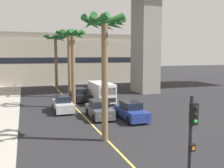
{
  "coord_description": "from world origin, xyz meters",
  "views": [
    {
      "loc": [
        -5.03,
        -0.48,
        5.63
      ],
      "look_at": [
        0.0,
        14.0,
        3.84
      ],
      "focal_mm": 40.77,
      "sensor_mm": 36.0,
      "label": 1
    }
  ],
  "objects_px": {
    "car_queue_third": "(80,95)",
    "palm_tree_far_median": "(69,45)",
    "traffic_light_median_near": "(192,138)",
    "delivery_van": "(101,92)",
    "car_queue_fourth": "(99,110)",
    "palm_tree_farthest_median": "(73,46)",
    "palm_tree_mid_median": "(55,46)",
    "car_queue_second": "(63,104)",
    "car_queue_front": "(131,111)",
    "palm_tree_near_median": "(105,40)"
  },
  "relations": [
    {
      "from": "car_queue_second",
      "to": "palm_tree_near_median",
      "type": "bearing_deg",
      "value": -81.92
    },
    {
      "from": "delivery_van",
      "to": "car_queue_front",
      "type": "bearing_deg",
      "value": -88.79
    },
    {
      "from": "car_queue_fourth",
      "to": "palm_tree_farthest_median",
      "type": "distance_m",
      "value": 7.83
    },
    {
      "from": "traffic_light_median_near",
      "to": "palm_tree_near_median",
      "type": "bearing_deg",
      "value": 94.04
    },
    {
      "from": "traffic_light_median_near",
      "to": "palm_tree_far_median",
      "type": "height_order",
      "value": "palm_tree_far_median"
    },
    {
      "from": "delivery_van",
      "to": "palm_tree_far_median",
      "type": "bearing_deg",
      "value": 118.55
    },
    {
      "from": "palm_tree_farthest_median",
      "to": "palm_tree_mid_median",
      "type": "bearing_deg",
      "value": 89.63
    },
    {
      "from": "car_queue_third",
      "to": "palm_tree_mid_median",
      "type": "height_order",
      "value": "palm_tree_mid_median"
    },
    {
      "from": "delivery_van",
      "to": "car_queue_second",
      "type": "bearing_deg",
      "value": -146.84
    },
    {
      "from": "car_queue_second",
      "to": "palm_tree_near_median",
      "type": "relative_size",
      "value": 0.5
    },
    {
      "from": "palm_tree_far_median",
      "to": "palm_tree_farthest_median",
      "type": "xyz_separation_m",
      "value": [
        -0.77,
        -6.82,
        -0.31
      ]
    },
    {
      "from": "traffic_light_median_near",
      "to": "delivery_van",
      "type": "bearing_deg",
      "value": 81.79
    },
    {
      "from": "car_queue_third",
      "to": "palm_tree_far_median",
      "type": "xyz_separation_m",
      "value": [
        -0.65,
        3.35,
        6.08
      ]
    },
    {
      "from": "car_queue_third",
      "to": "palm_tree_near_median",
      "type": "height_order",
      "value": "palm_tree_near_median"
    },
    {
      "from": "car_queue_front",
      "to": "delivery_van",
      "type": "xyz_separation_m",
      "value": [
        -0.18,
        8.37,
        0.57
      ]
    },
    {
      "from": "palm_tree_near_median",
      "to": "palm_tree_farthest_median",
      "type": "distance_m",
      "value": 11.11
    },
    {
      "from": "traffic_light_median_near",
      "to": "palm_tree_mid_median",
      "type": "distance_m",
      "value": 35.42
    },
    {
      "from": "car_queue_fourth",
      "to": "palm_tree_near_median",
      "type": "bearing_deg",
      "value": -102.88
    },
    {
      "from": "car_queue_third",
      "to": "palm_tree_far_median",
      "type": "distance_m",
      "value": 6.98
    },
    {
      "from": "car_queue_second",
      "to": "palm_tree_far_median",
      "type": "relative_size",
      "value": 0.47
    },
    {
      "from": "car_queue_second",
      "to": "traffic_light_median_near",
      "type": "height_order",
      "value": "traffic_light_median_near"
    },
    {
      "from": "car_queue_third",
      "to": "palm_tree_far_median",
      "type": "height_order",
      "value": "palm_tree_far_median"
    },
    {
      "from": "car_queue_third",
      "to": "traffic_light_median_near",
      "type": "bearing_deg",
      "value": -92.15
    },
    {
      "from": "car_queue_front",
      "to": "palm_tree_far_median",
      "type": "relative_size",
      "value": 0.47
    },
    {
      "from": "car_queue_fourth",
      "to": "palm_tree_far_median",
      "type": "relative_size",
      "value": 0.47
    },
    {
      "from": "car_queue_second",
      "to": "palm_tree_near_median",
      "type": "height_order",
      "value": "palm_tree_near_median"
    },
    {
      "from": "car_queue_third",
      "to": "traffic_light_median_near",
      "type": "xyz_separation_m",
      "value": [
        -0.86,
        -22.82,
        1.99
      ]
    },
    {
      "from": "palm_tree_mid_median",
      "to": "car_queue_second",
      "type": "bearing_deg",
      "value": -94.85
    },
    {
      "from": "car_queue_front",
      "to": "car_queue_second",
      "type": "height_order",
      "value": "same"
    },
    {
      "from": "palm_tree_mid_median",
      "to": "traffic_light_median_near",
      "type": "bearing_deg",
      "value": -89.26
    },
    {
      "from": "palm_tree_near_median",
      "to": "palm_tree_far_median",
      "type": "relative_size",
      "value": 0.93
    },
    {
      "from": "car_queue_fourth",
      "to": "car_queue_third",
      "type": "bearing_deg",
      "value": 89.55
    },
    {
      "from": "car_queue_second",
      "to": "palm_tree_mid_median",
      "type": "distance_m",
      "value": 18.56
    },
    {
      "from": "palm_tree_mid_median",
      "to": "palm_tree_farthest_median",
      "type": "relative_size",
      "value": 1.07
    },
    {
      "from": "palm_tree_mid_median",
      "to": "palm_tree_near_median",
      "type": "bearing_deg",
      "value": -90.27
    },
    {
      "from": "delivery_van",
      "to": "palm_tree_far_median",
      "type": "height_order",
      "value": "palm_tree_far_median"
    },
    {
      "from": "delivery_van",
      "to": "palm_tree_far_median",
      "type": "xyz_separation_m",
      "value": [
        -2.82,
        5.18,
        5.52
      ]
    },
    {
      "from": "delivery_van",
      "to": "palm_tree_near_median",
      "type": "height_order",
      "value": "palm_tree_near_median"
    },
    {
      "from": "car_queue_fourth",
      "to": "car_queue_second",
      "type": "bearing_deg",
      "value": 127.76
    },
    {
      "from": "palm_tree_near_median",
      "to": "palm_tree_mid_median",
      "type": "xyz_separation_m",
      "value": [
        0.13,
        26.92,
        0.46
      ]
    },
    {
      "from": "delivery_van",
      "to": "car_queue_fourth",
      "type": "bearing_deg",
      "value": -108.35
    },
    {
      "from": "car_queue_third",
      "to": "delivery_van",
      "type": "height_order",
      "value": "delivery_van"
    },
    {
      "from": "traffic_light_median_near",
      "to": "car_queue_third",
      "type": "bearing_deg",
      "value": 87.85
    },
    {
      "from": "delivery_van",
      "to": "palm_tree_near_median",
      "type": "distance_m",
      "value": 14.24
    },
    {
      "from": "palm_tree_farthest_median",
      "to": "palm_tree_far_median",
      "type": "bearing_deg",
      "value": 83.58
    },
    {
      "from": "car_queue_fourth",
      "to": "delivery_van",
      "type": "bearing_deg",
      "value": 71.65
    },
    {
      "from": "palm_tree_farthest_median",
      "to": "car_queue_second",
      "type": "bearing_deg",
      "value": -130.66
    },
    {
      "from": "palm_tree_near_median",
      "to": "palm_tree_farthest_median",
      "type": "relative_size",
      "value": 0.99
    },
    {
      "from": "traffic_light_median_near",
      "to": "car_queue_front",
      "type": "bearing_deg",
      "value": 75.74
    },
    {
      "from": "car_queue_third",
      "to": "palm_tree_farthest_median",
      "type": "bearing_deg",
      "value": -112.16
    }
  ]
}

